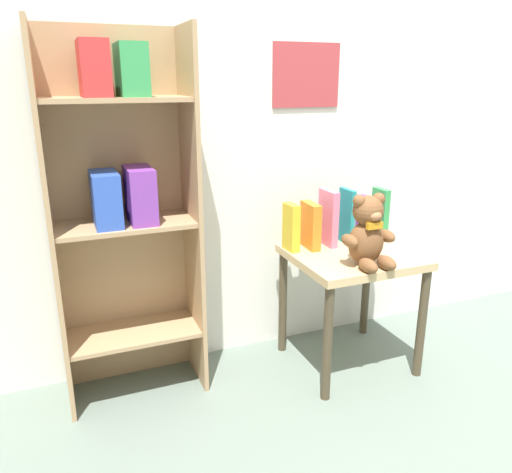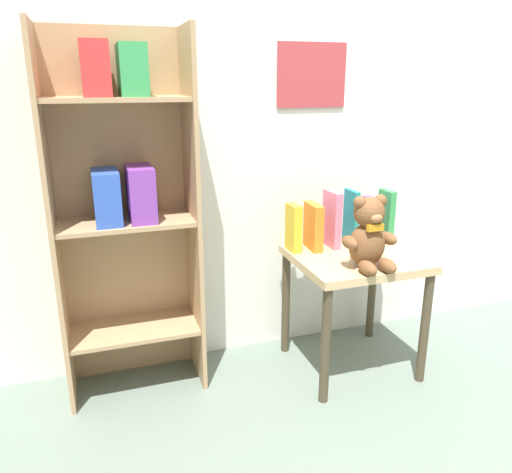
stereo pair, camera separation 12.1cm
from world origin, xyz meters
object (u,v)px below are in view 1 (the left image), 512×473
at_px(book_standing_yellow, 291,227).
at_px(book_standing_pink, 328,218).
at_px(display_table, 352,271).
at_px(book_standing_teal, 346,216).
at_px(teddy_bear, 368,233).
at_px(book_standing_orange, 310,226).
at_px(book_standing_purple, 365,219).
at_px(book_standing_green, 380,214).
at_px(bookshelf_side, 122,198).

distance_m(book_standing_yellow, book_standing_pink, 0.19).
height_order(display_table, book_standing_teal, book_standing_teal).
height_order(teddy_bear, book_standing_orange, teddy_bear).
height_order(book_standing_pink, book_standing_purple, book_standing_pink).
distance_m(teddy_bear, book_standing_orange, 0.31).
bearing_deg(book_standing_teal, display_table, -108.40).
bearing_deg(book_standing_teal, teddy_bear, -104.42).
relative_size(book_standing_orange, book_standing_green, 0.86).
bearing_deg(display_table, bookshelf_side, 168.61).
bearing_deg(book_standing_purple, book_standing_orange, 175.56).
height_order(book_standing_orange, book_standing_pink, book_standing_pink).
xyz_separation_m(teddy_bear, book_standing_green, (0.27, 0.29, -0.01)).
distance_m(teddy_bear, book_standing_yellow, 0.36).
bearing_deg(book_standing_orange, book_standing_purple, -0.08).
height_order(book_standing_purple, book_standing_green, book_standing_green).
relative_size(display_table, book_standing_yellow, 2.58).
xyz_separation_m(bookshelf_side, book_standing_orange, (0.82, -0.06, -0.19)).
relative_size(display_table, book_standing_pink, 2.12).
relative_size(book_standing_yellow, book_standing_green, 0.87).
relative_size(bookshelf_side, book_standing_purple, 6.77).
relative_size(book_standing_orange, book_standing_purple, 0.96).
xyz_separation_m(teddy_bear, book_standing_orange, (-0.12, 0.28, -0.03)).
height_order(bookshelf_side, display_table, bookshelf_side).
bearing_deg(book_standing_teal, book_standing_yellow, -179.96).
bearing_deg(book_standing_purple, bookshelf_side, 174.66).
xyz_separation_m(book_standing_teal, book_standing_green, (0.19, 0.00, -0.01)).
height_order(bookshelf_side, book_standing_yellow, bookshelf_side).
bearing_deg(book_standing_yellow, book_standing_teal, -1.97).
bearing_deg(bookshelf_side, book_standing_purple, -3.52).
distance_m(book_standing_pink, book_standing_green, 0.29).
xyz_separation_m(display_table, book_standing_pink, (-0.05, 0.15, 0.22)).
xyz_separation_m(book_standing_yellow, book_standing_green, (0.48, 0.00, 0.02)).
xyz_separation_m(bookshelf_side, book_standing_purple, (1.11, -0.07, -0.19)).
bearing_deg(book_standing_orange, bookshelf_side, 178.71).
height_order(book_standing_teal, book_standing_green, book_standing_teal).
bearing_deg(book_standing_pink, book_standing_purple, -6.61).
distance_m(bookshelf_side, book_standing_purple, 1.13).
bearing_deg(bookshelf_side, display_table, -11.39).
height_order(display_table, book_standing_yellow, book_standing_yellow).
distance_m(book_standing_purple, book_standing_green, 0.10).
bearing_deg(book_standing_purple, book_standing_green, 10.61).
height_order(bookshelf_side, book_standing_purple, bookshelf_side).
distance_m(book_standing_orange, book_standing_pink, 0.10).
xyz_separation_m(book_standing_yellow, book_standing_purple, (0.38, -0.02, 0.00)).
distance_m(display_table, teddy_bear, 0.27).
height_order(bookshelf_side, book_standing_pink, bookshelf_side).
relative_size(bookshelf_side, book_standing_orange, 7.07).
bearing_deg(teddy_bear, book_standing_yellow, 126.65).
relative_size(teddy_bear, book_standing_orange, 1.42).
bearing_deg(book_standing_purple, book_standing_yellow, 175.63).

